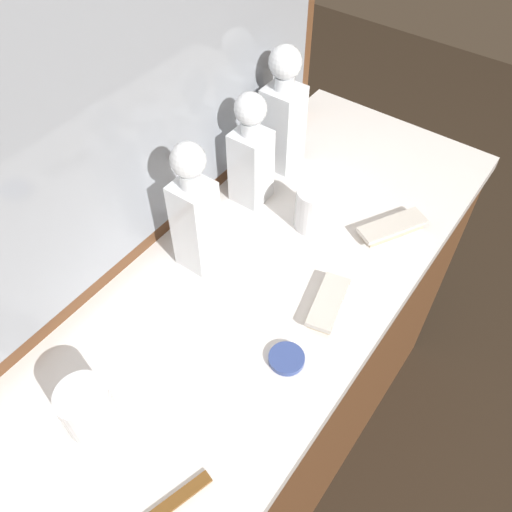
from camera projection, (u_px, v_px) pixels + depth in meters
The scene contains 12 objects.
ground_plane at pixel (256, 447), 1.81m from camera, with size 6.00×6.00×0.00m, color #2D2319.
dresser at pixel (256, 384), 1.46m from camera, with size 1.40×0.55×0.92m.
dresser_mirror at pixel (143, 110), 0.97m from camera, with size 1.16×0.03×0.63m.
crystal_decanter_right at pixel (251, 159), 1.20m from camera, with size 0.08×0.08×0.28m.
crystal_decanter_far_right at pixel (195, 219), 1.06m from camera, with size 0.07×0.07×0.31m.
crystal_decanter_far_left at pixel (283, 120), 1.27m from camera, with size 0.08×0.08×0.32m.
crystal_tumbler_right at pixel (314, 209), 1.19m from camera, with size 0.08×0.08×0.10m.
crystal_tumbler_far_right at pixel (88, 409), 0.88m from camera, with size 0.09×0.09×0.10m.
silver_brush_front at pixel (328, 304), 1.06m from camera, with size 0.15×0.08×0.02m.
silver_brush_far_right at pixel (392, 228), 1.20m from camera, with size 0.16×0.12×0.02m.
porcelain_dish at pixel (287, 359), 0.99m from camera, with size 0.07×0.07×0.01m.
tortoiseshell_comb at pixel (179, 498), 0.83m from camera, with size 0.11×0.05×0.01m.
Camera 1 is at (-0.56, -0.40, 1.80)m, focal length 37.33 mm.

